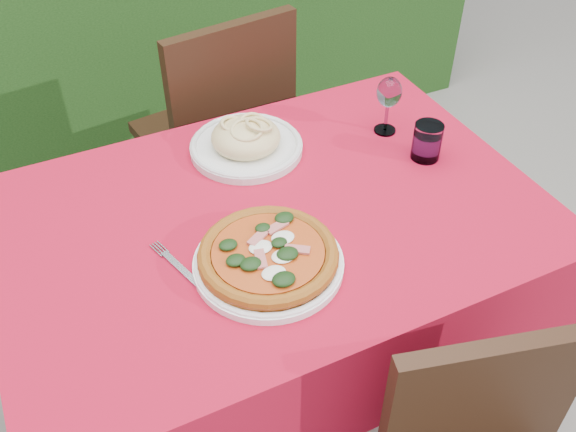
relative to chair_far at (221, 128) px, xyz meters
name	(u,v)px	position (x,y,z in m)	size (l,w,h in m)	color
ground	(275,394)	(-0.12, -0.67, -0.54)	(60.00, 60.00, 0.00)	slate
dining_table	(272,258)	(-0.12, -0.67, 0.06)	(1.26, 0.86, 0.75)	#4B2B18
chair_far	(221,128)	(0.00, 0.00, 0.00)	(0.48, 0.48, 0.94)	black
pizza_plate	(268,257)	(-0.20, -0.83, 0.24)	(0.32, 0.32, 0.06)	white
pasta_plate	(246,141)	(-0.08, -0.42, 0.24)	(0.29, 0.29, 0.08)	silver
water_glass	(427,143)	(0.32, -0.65, 0.25)	(0.07, 0.07, 0.10)	white
wine_glass	(389,94)	(0.29, -0.50, 0.32)	(0.07, 0.07, 0.16)	silver
fork	(183,271)	(-0.37, -0.77, 0.21)	(0.03, 0.20, 0.01)	#B7B7BF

